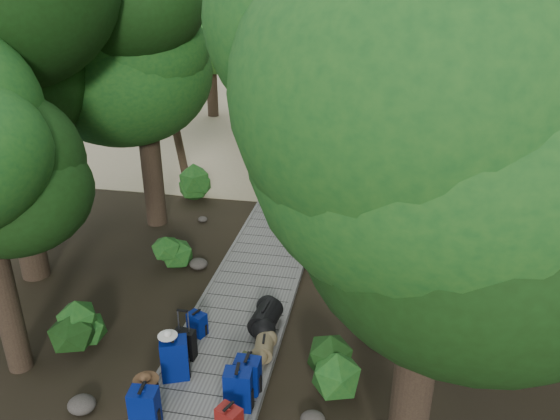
% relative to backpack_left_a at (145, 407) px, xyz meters
% --- Properties ---
extents(ground, '(120.00, 120.00, 0.00)m').
position_rel_backpack_left_a_xyz_m(ground, '(0.65, 4.37, -0.53)').
color(ground, black).
rests_on(ground, ground).
extents(sand_beach, '(40.00, 22.00, 0.02)m').
position_rel_backpack_left_a_xyz_m(sand_beach, '(0.65, 20.37, -0.52)').
color(sand_beach, tan).
rests_on(sand_beach, ground).
extents(distant_hill, '(32.00, 16.00, 12.00)m').
position_rel_backpack_left_a_xyz_m(distant_hill, '(-39.35, 52.37, -0.53)').
color(distant_hill, black).
rests_on(distant_hill, ground).
extents(boardwalk, '(2.00, 12.00, 0.12)m').
position_rel_backpack_left_a_xyz_m(boardwalk, '(0.65, 5.37, -0.47)').
color(boardwalk, gray).
rests_on(boardwalk, ground).
extents(backpack_left_a, '(0.46, 0.34, 0.82)m').
position_rel_backpack_left_a_xyz_m(backpack_left_a, '(0.00, 0.00, 0.00)').
color(backpack_left_a, navy).
rests_on(backpack_left_a, boardwalk).
extents(backpack_left_b, '(0.42, 0.36, 0.65)m').
position_rel_backpack_left_a_xyz_m(backpack_left_b, '(-0.12, 0.33, -0.09)').
color(backpack_left_b, black).
rests_on(backpack_left_b, boardwalk).
extents(backpack_left_c, '(0.56, 0.49, 0.88)m').
position_rel_backpack_left_a_xyz_m(backpack_left_c, '(0.03, 1.19, 0.03)').
color(backpack_left_c, navy).
rests_on(backpack_left_c, boardwalk).
extents(backpack_left_d, '(0.42, 0.36, 0.53)m').
position_rel_backpack_left_a_xyz_m(backpack_left_d, '(0.00, 2.44, -0.14)').
color(backpack_left_d, navy).
rests_on(backpack_left_d, boardwalk).
extents(backpack_right_b, '(0.48, 0.36, 0.81)m').
position_rel_backpack_left_a_xyz_m(backpack_right_b, '(1.31, 0.71, -0.00)').
color(backpack_right_b, navy).
rests_on(backpack_right_b, boardwalk).
extents(backpack_right_c, '(0.43, 0.31, 0.73)m').
position_rel_backpack_left_a_xyz_m(backpack_right_c, '(1.37, 1.10, -0.04)').
color(backpack_right_c, navy).
rests_on(backpack_right_c, boardwalk).
extents(backpack_right_d, '(0.37, 0.31, 0.49)m').
position_rel_backpack_left_a_xyz_m(backpack_right_d, '(1.30, 1.43, -0.16)').
color(backpack_right_d, '#38431F').
rests_on(backpack_right_d, boardwalk).
extents(duffel_right_khaki, '(0.42, 0.57, 0.36)m').
position_rel_backpack_left_a_xyz_m(duffel_right_khaki, '(1.43, 2.06, -0.23)').
color(duffel_right_khaki, brown).
rests_on(duffel_right_khaki, boardwalk).
extents(duffel_right_black, '(0.58, 0.84, 0.50)m').
position_rel_backpack_left_a_xyz_m(duffel_right_black, '(1.28, 2.89, -0.16)').
color(duffel_right_black, black).
rests_on(duffel_right_black, boardwalk).
extents(suitcase_on_boardwalk, '(0.40, 0.25, 0.59)m').
position_rel_backpack_left_a_xyz_m(suitcase_on_boardwalk, '(0.02, 1.73, -0.11)').
color(suitcase_on_boardwalk, black).
rests_on(suitcase_on_boardwalk, boardwalk).
extents(lone_suitcase_on_sand, '(0.46, 0.30, 0.67)m').
position_rel_backpack_left_a_xyz_m(lone_suitcase_on_sand, '(1.07, 12.27, -0.18)').
color(lone_suitcase_on_sand, black).
rests_on(lone_suitcase_on_sand, sand_beach).
extents(hat_brown, '(0.42, 0.42, 0.13)m').
position_rel_backpack_left_a_xyz_m(hat_brown, '(-0.10, 0.33, 0.30)').
color(hat_brown, '#51351E').
rests_on(hat_brown, backpack_left_b).
extents(hat_white, '(0.34, 0.34, 0.11)m').
position_rel_backpack_left_a_xyz_m(hat_white, '(-0.05, 1.18, 0.52)').
color(hat_white, silver).
rests_on(hat_white, backpack_left_c).
extents(kayak, '(1.77, 2.90, 0.29)m').
position_rel_backpack_left_a_xyz_m(kayak, '(-2.03, 15.04, -0.36)').
color(kayak, red).
rests_on(kayak, sand_beach).
extents(sun_lounger, '(1.03, 1.90, 0.58)m').
position_rel_backpack_left_a_xyz_m(sun_lounger, '(3.87, 13.34, -0.22)').
color(sun_lounger, silver).
rests_on(sun_lounger, sand_beach).
extents(tree_right_a, '(4.96, 4.96, 8.26)m').
position_rel_backpack_left_a_xyz_m(tree_right_a, '(4.00, 0.39, 3.60)').
color(tree_right_a, black).
rests_on(tree_right_a, ground).
extents(tree_right_b, '(6.18, 6.18, 11.03)m').
position_rel_backpack_left_a_xyz_m(tree_right_b, '(5.40, 3.02, 4.99)').
color(tree_right_b, black).
rests_on(tree_right_b, ground).
extents(tree_right_c, '(5.23, 5.23, 9.04)m').
position_rel_backpack_left_a_xyz_m(tree_right_c, '(4.42, 6.40, 3.99)').
color(tree_right_c, black).
rests_on(tree_right_c, ground).
extents(tree_right_d, '(6.10, 6.10, 11.18)m').
position_rel_backpack_left_a_xyz_m(tree_right_d, '(5.88, 8.18, 5.06)').
color(tree_right_d, black).
rests_on(tree_right_d, ground).
extents(tree_right_e, '(5.37, 5.37, 9.67)m').
position_rel_backpack_left_a_xyz_m(tree_right_e, '(5.14, 11.48, 4.31)').
color(tree_right_e, black).
rests_on(tree_right_e, ground).
extents(tree_right_f, '(5.86, 5.86, 10.47)m').
position_rel_backpack_left_a_xyz_m(tree_right_f, '(7.16, 13.85, 4.70)').
color(tree_right_f, black).
rests_on(tree_right_f, ground).
extents(tree_left_c, '(4.68, 4.68, 8.14)m').
position_rel_backpack_left_a_xyz_m(tree_left_c, '(-2.92, 7.35, 3.54)').
color(tree_left_c, black).
rests_on(tree_left_c, ground).
extents(tree_back_a, '(5.23, 5.23, 9.06)m').
position_rel_backpack_left_a_xyz_m(tree_back_a, '(-1.30, 19.94, 4.00)').
color(tree_back_a, black).
rests_on(tree_back_a, ground).
extents(tree_back_b, '(5.93, 5.93, 10.59)m').
position_rel_backpack_left_a_xyz_m(tree_back_b, '(2.18, 20.36, 4.77)').
color(tree_back_b, black).
rests_on(tree_back_b, ground).
extents(tree_back_c, '(4.58, 4.58, 8.25)m').
position_rel_backpack_left_a_xyz_m(tree_back_c, '(6.06, 20.13, 3.59)').
color(tree_back_c, black).
rests_on(tree_back_c, ground).
extents(tree_back_d, '(4.53, 4.53, 7.54)m').
position_rel_backpack_left_a_xyz_m(tree_back_d, '(-5.04, 19.38, 3.24)').
color(tree_back_d, black).
rests_on(tree_back_d, ground).
extents(palm_right_a, '(4.70, 4.70, 8.02)m').
position_rel_backpack_left_a_xyz_m(palm_right_a, '(3.28, 10.52, 3.48)').
color(palm_right_a, '#163C11').
rests_on(palm_right_a, ground).
extents(palm_right_b, '(4.20, 4.20, 8.12)m').
position_rel_backpack_left_a_xyz_m(palm_right_b, '(5.94, 15.78, 3.53)').
color(palm_right_b, '#163C11').
rests_on(palm_right_b, ground).
extents(palm_right_c, '(4.12, 4.12, 6.56)m').
position_rel_backpack_left_a_xyz_m(palm_right_c, '(2.83, 16.70, 2.75)').
color(palm_right_c, '#163C11').
rests_on(palm_right_c, ground).
extents(palm_left_a, '(3.89, 3.89, 6.19)m').
position_rel_backpack_left_a_xyz_m(palm_left_a, '(-3.76, 11.28, 2.57)').
color(palm_left_a, '#163C11').
rests_on(palm_left_a, ground).
extents(rock_left_a, '(0.47, 0.43, 0.26)m').
position_rel_backpack_left_a_xyz_m(rock_left_a, '(-1.26, 0.23, -0.40)').
color(rock_left_a, '#4C473F').
rests_on(rock_left_a, ground).
extents(rock_left_b, '(0.41, 0.37, 0.23)m').
position_rel_backpack_left_a_xyz_m(rock_left_b, '(-2.32, 1.90, -0.41)').
color(rock_left_b, '#4C473F').
rests_on(rock_left_b, ground).
extents(rock_left_c, '(0.45, 0.41, 0.25)m').
position_rel_backpack_left_a_xyz_m(rock_left_c, '(-0.90, 5.09, -0.40)').
color(rock_left_c, '#4C473F').
rests_on(rock_left_c, ground).
extents(rock_left_d, '(0.28, 0.25, 0.15)m').
position_rel_backpack_left_a_xyz_m(rock_left_d, '(-1.65, 7.66, -0.45)').
color(rock_left_d, '#4C473F').
rests_on(rock_left_d, ground).
extents(rock_right_a, '(0.41, 0.37, 0.23)m').
position_rel_backpack_left_a_xyz_m(rock_right_a, '(2.55, 0.67, -0.42)').
color(rock_right_a, '#4C473F').
rests_on(rock_right_a, ground).
extents(rock_right_b, '(0.47, 0.42, 0.26)m').
position_rel_backpack_left_a_xyz_m(rock_right_b, '(3.46, 3.05, -0.40)').
color(rock_right_b, '#4C473F').
rests_on(rock_right_b, ground).
extents(rock_right_c, '(0.31, 0.28, 0.17)m').
position_rel_backpack_left_a_xyz_m(rock_right_c, '(2.54, 5.99, -0.44)').
color(rock_right_c, '#4C473F').
rests_on(rock_right_c, ground).
extents(rock_right_d, '(0.56, 0.50, 0.31)m').
position_rel_backpack_left_a_xyz_m(rock_right_d, '(3.23, 8.17, -0.38)').
color(rock_right_d, '#4C473F').
rests_on(rock_right_d, ground).
extents(shrub_left_a, '(1.10, 1.10, 0.99)m').
position_rel_backpack_left_a_xyz_m(shrub_left_a, '(-2.06, 1.68, -0.04)').
color(shrub_left_a, '#164B19').
rests_on(shrub_left_a, ground).
extents(shrub_left_b, '(0.91, 0.91, 0.82)m').
position_rel_backpack_left_a_xyz_m(shrub_left_b, '(-1.53, 5.09, -0.12)').
color(shrub_left_b, '#164B19').
rests_on(shrub_left_b, ground).
extents(shrub_left_c, '(1.16, 1.16, 1.05)m').
position_rel_backpack_left_a_xyz_m(shrub_left_c, '(-2.32, 9.13, -0.01)').
color(shrub_left_c, '#164B19').
rests_on(shrub_left_c, ground).
extents(shrub_right_a, '(0.93, 0.93, 0.84)m').
position_rel_backpack_left_a_xyz_m(shrub_right_a, '(2.82, 1.53, -0.11)').
color(shrub_right_a, '#164B19').
rests_on(shrub_right_a, ground).
extents(shrub_right_b, '(1.32, 1.32, 1.19)m').
position_rel_backpack_left_a_xyz_m(shrub_right_b, '(3.11, 6.28, 0.06)').
color(shrub_right_b, '#164B19').
rests_on(shrub_right_b, ground).
extents(shrub_right_c, '(0.77, 0.77, 0.70)m').
position_rel_backpack_left_a_xyz_m(shrub_right_c, '(2.46, 10.27, -0.18)').
color(shrub_right_c, '#164B19').
rests_on(shrub_right_c, ground).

